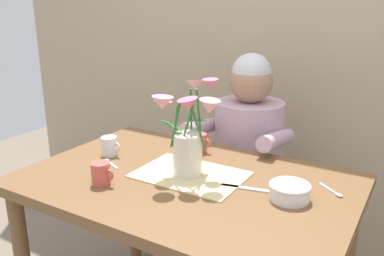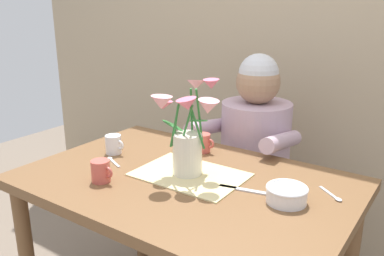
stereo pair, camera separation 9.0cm
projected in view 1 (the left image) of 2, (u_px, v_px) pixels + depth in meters
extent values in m
cube|color=tan|center=(287.00, 24.00, 2.20)|extent=(4.00, 0.10, 2.50)
cube|color=brown|center=(186.00, 183.00, 1.49)|extent=(1.20, 0.80, 0.04)
cylinder|color=brown|center=(134.00, 201.00, 2.15)|extent=(0.06, 0.06, 0.70)
cylinder|color=#4C4C56|center=(245.00, 229.00, 2.16)|extent=(0.30, 0.30, 0.40)
cylinder|color=#BC9EB2|center=(248.00, 150.00, 2.03)|extent=(0.34, 0.34, 0.50)
sphere|color=#A37A5B|center=(251.00, 81.00, 1.93)|extent=(0.21, 0.21, 0.21)
sphere|color=silver|center=(251.00, 73.00, 1.92)|extent=(0.19, 0.19, 0.19)
cylinder|color=#BC9EB2|center=(202.00, 127.00, 1.97)|extent=(0.07, 0.33, 0.12)
cylinder|color=#BC9EB2|center=(276.00, 140.00, 1.78)|extent=(0.07, 0.33, 0.12)
cube|color=beige|center=(189.00, 174.00, 1.52)|extent=(0.40, 0.28, 0.00)
cylinder|color=silver|center=(188.00, 155.00, 1.50)|extent=(0.11, 0.11, 0.16)
cylinder|color=#2D7533|center=(198.00, 127.00, 1.44)|extent=(0.05, 0.03, 0.16)
cone|color=pink|center=(209.00, 107.00, 1.38)|extent=(0.09, 0.09, 0.06)
sphere|color=#E5D14C|center=(209.00, 105.00, 1.38)|extent=(0.02, 0.02, 0.02)
cylinder|color=#2D7533|center=(199.00, 115.00, 1.48)|extent=(0.03, 0.07, 0.21)
cone|color=#DB6684|center=(211.00, 84.00, 1.47)|extent=(0.08, 0.08, 0.04)
sphere|color=#E5D14C|center=(211.00, 83.00, 1.47)|extent=(0.02, 0.02, 0.02)
cylinder|color=#2D7533|center=(191.00, 115.00, 1.50)|extent=(0.03, 0.04, 0.21)
cone|color=pink|center=(195.00, 84.00, 1.51)|extent=(0.09, 0.10, 0.05)
sphere|color=#E5D14C|center=(195.00, 83.00, 1.51)|extent=(0.02, 0.02, 0.02)
cylinder|color=#2D7533|center=(175.00, 126.00, 1.48)|extent=(0.01, 0.05, 0.15)
cone|color=#DB6684|center=(163.00, 105.00, 1.46)|extent=(0.09, 0.09, 0.04)
sphere|color=#E5D14C|center=(163.00, 104.00, 1.46)|extent=(0.02, 0.02, 0.02)
cylinder|color=#2D7533|center=(175.00, 126.00, 1.44)|extent=(0.05, 0.01, 0.17)
cone|color=pink|center=(162.00, 103.00, 1.39)|extent=(0.11, 0.11, 0.05)
sphere|color=#E5D14C|center=(162.00, 102.00, 1.39)|extent=(0.02, 0.02, 0.02)
cylinder|color=#2D7533|center=(188.00, 126.00, 1.44)|extent=(0.07, 0.02, 0.16)
cone|color=#DB6684|center=(188.00, 105.00, 1.38)|extent=(0.11, 0.11, 0.05)
sphere|color=#E5D14C|center=(188.00, 103.00, 1.38)|extent=(0.02, 0.02, 0.02)
ellipsoid|color=#2D7533|center=(199.00, 120.00, 1.50)|extent=(0.06, 0.10, 0.03)
ellipsoid|color=#2D7533|center=(172.00, 126.00, 1.49)|extent=(0.09, 0.05, 0.05)
cylinder|color=white|center=(290.00, 192.00, 1.32)|extent=(0.13, 0.13, 0.05)
torus|color=white|center=(290.00, 185.00, 1.31)|extent=(0.14, 0.14, 0.01)
cube|color=silver|center=(248.00, 189.00, 1.40)|extent=(0.19, 0.06, 0.00)
cylinder|color=silver|center=(109.00, 146.00, 1.71)|extent=(0.07, 0.07, 0.08)
torus|color=silver|center=(116.00, 147.00, 1.69)|extent=(0.04, 0.01, 0.04)
cylinder|color=#CC564C|center=(199.00, 143.00, 1.75)|extent=(0.07, 0.07, 0.08)
torus|color=#CC564C|center=(207.00, 143.00, 1.73)|extent=(0.04, 0.01, 0.04)
cylinder|color=#CC564C|center=(101.00, 173.00, 1.43)|extent=(0.07, 0.07, 0.08)
torus|color=#CC564C|center=(109.00, 175.00, 1.41)|extent=(0.04, 0.01, 0.04)
cube|color=silver|center=(329.00, 189.00, 1.40)|extent=(0.08, 0.07, 0.00)
ellipsoid|color=silver|center=(339.00, 195.00, 1.35)|extent=(0.03, 0.03, 0.01)
cube|color=silver|center=(112.00, 165.00, 1.61)|extent=(0.10, 0.05, 0.00)
ellipsoid|color=silver|center=(107.00, 160.00, 1.65)|extent=(0.03, 0.03, 0.01)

